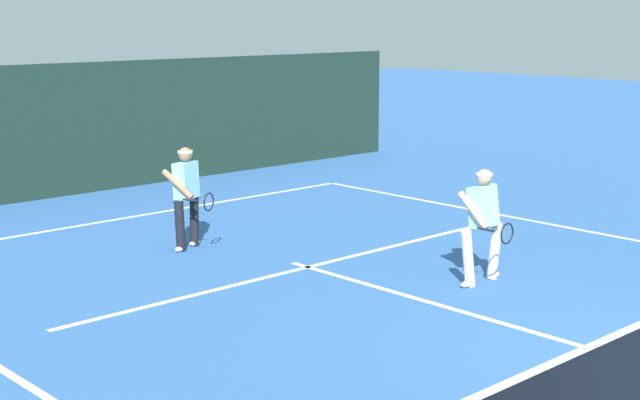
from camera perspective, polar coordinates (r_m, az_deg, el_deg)
court_line_baseline_far at (r=17.74m, az=-11.32°, el=-1.00°), size 10.25×0.10×0.01m
court_line_service at (r=13.97m, az=-0.75°, el=-4.10°), size 8.36×0.10×0.01m
court_line_centre at (r=12.08m, az=8.54°, el=-6.70°), size 0.10×6.40×0.01m
player_near at (r=13.15m, az=9.90°, el=-1.26°), size 0.90×0.87×1.62m
player_far at (r=15.02m, az=-8.12°, el=0.41°), size 0.73×0.92×1.64m
tennis_ball at (r=16.17m, az=9.10°, el=-2.00°), size 0.07×0.07×0.07m
back_fence_windscreen at (r=19.89m, az=-15.68°, el=4.09°), size 18.96×0.12×2.72m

